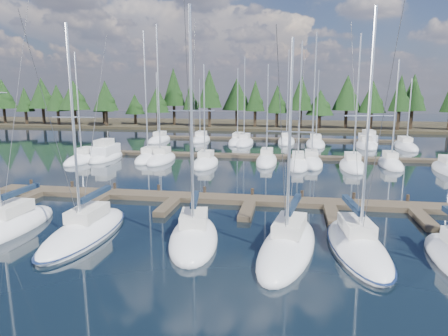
% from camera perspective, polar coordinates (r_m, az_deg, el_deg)
% --- Properties ---
extents(ground, '(260.00, 260.00, 0.00)m').
position_cam_1_polar(ground, '(43.61, 5.48, -0.67)').
color(ground, black).
rests_on(ground, ground).
extents(far_shore, '(220.00, 30.00, 0.60)m').
position_cam_1_polar(far_shore, '(103.02, 7.96, 6.10)').
color(far_shore, '#322A1B').
rests_on(far_shore, ground).
extents(main_dock, '(44.00, 6.13, 0.90)m').
position_cam_1_polar(main_dock, '(31.31, 3.77, -4.88)').
color(main_dock, '#4B3F2F').
rests_on(main_dock, ground).
extents(back_docks, '(50.00, 21.80, 0.40)m').
position_cam_1_polar(back_docks, '(62.87, 6.80, 3.03)').
color(back_docks, '#4B3F2F').
rests_on(back_docks, ground).
extents(front_sailboat_0, '(2.93, 8.56, 15.67)m').
position_cam_1_polar(front_sailboat_0, '(28.97, -28.48, -7.32)').
color(front_sailboat_0, white).
rests_on(front_sailboat_0, ground).
extents(front_sailboat_1, '(3.04, 9.43, 13.19)m').
position_cam_1_polar(front_sailboat_1, '(26.11, -19.20, -8.57)').
color(front_sailboat_1, white).
rests_on(front_sailboat_1, ground).
extents(front_sailboat_2, '(4.03, 7.86, 13.94)m').
position_cam_1_polar(front_sailboat_2, '(23.79, -4.34, -9.83)').
color(front_sailboat_2, white).
rests_on(front_sailboat_2, ground).
extents(front_sailboat_3, '(4.23, 9.87, 12.12)m').
position_cam_1_polar(front_sailboat_3, '(22.79, 9.11, -10.95)').
color(front_sailboat_3, white).
rests_on(front_sailboat_3, ground).
extents(front_sailboat_4, '(3.86, 9.25, 13.59)m').
position_cam_1_polar(front_sailboat_4, '(23.63, 18.50, -10.57)').
color(front_sailboat_4, white).
rests_on(front_sailboat_4, ground).
extents(back_sailboat_rows, '(46.26, 32.51, 17.32)m').
position_cam_1_polar(back_sailboat_rows, '(58.34, 6.47, 2.50)').
color(back_sailboat_rows, white).
rests_on(back_sailboat_rows, ground).
extents(motor_yacht_left, '(3.16, 8.66, 4.28)m').
position_cam_1_polar(motor_yacht_left, '(54.63, -16.50, 1.77)').
color(motor_yacht_left, white).
rests_on(motor_yacht_left, ground).
extents(motor_yacht_right, '(3.54, 8.09, 3.90)m').
position_cam_1_polar(motor_yacht_right, '(71.63, 19.83, 3.62)').
color(motor_yacht_right, white).
rests_on(motor_yacht_right, ground).
extents(tree_line, '(186.15, 11.47, 13.79)m').
position_cam_1_polar(tree_line, '(92.90, 7.39, 9.94)').
color(tree_line, black).
rests_on(tree_line, far_shore).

